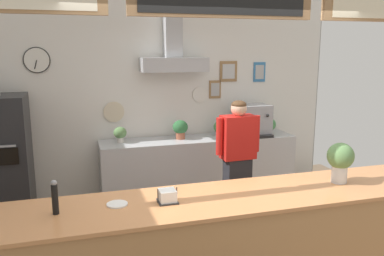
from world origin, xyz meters
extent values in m
cube|color=gray|center=(0.00, 2.73, 1.48)|extent=(5.40, 0.12, 2.95)
cube|color=white|center=(0.00, 2.66, 1.48)|extent=(5.36, 0.01, 2.91)
cylinder|color=black|center=(-1.64, 2.65, 2.03)|extent=(0.34, 0.02, 0.34)
cylinder|color=white|center=(-1.64, 2.64, 2.03)|extent=(0.32, 0.01, 0.32)
cube|color=black|center=(-1.66, 2.63, 1.97)|extent=(0.04, 0.01, 0.12)
cylinder|color=beige|center=(-0.66, 2.65, 1.29)|extent=(0.29, 0.02, 0.29)
cylinder|color=white|center=(0.64, 2.65, 1.49)|extent=(0.23, 0.02, 0.23)
cube|color=#997047|center=(1.10, 2.65, 1.84)|extent=(0.28, 0.02, 0.31)
cube|color=silver|center=(1.10, 2.64, 1.84)|extent=(0.20, 0.01, 0.22)
cube|color=teal|center=(1.62, 2.65, 1.82)|extent=(0.20, 0.02, 0.30)
cube|color=#B5B5B5|center=(1.62, 2.64, 1.82)|extent=(0.14, 0.01, 0.22)
cube|color=#997047|center=(0.88, 2.65, 1.57)|extent=(0.19, 0.02, 0.27)
cube|color=#AEAEAE|center=(0.88, 2.64, 1.57)|extent=(0.13, 0.01, 0.20)
cube|color=#B7BABF|center=(0.20, 2.48, 1.96)|extent=(0.94, 0.37, 0.20)
cube|color=#B7BABF|center=(0.20, 2.55, 2.48)|extent=(0.24, 0.24, 0.85)
cube|color=#B77F4C|center=(0.00, -0.24, 0.49)|extent=(4.27, 0.71, 0.98)
cube|color=#CF8550|center=(0.00, -0.24, 1.00)|extent=(4.35, 0.75, 0.03)
cube|color=#B7BABF|center=(0.53, 2.33, 0.45)|extent=(2.86, 0.59, 0.90)
cube|color=#929499|center=(0.53, 2.33, 0.16)|extent=(2.72, 0.54, 0.02)
cube|color=#232326|center=(-2.11, 2.20, 0.81)|extent=(0.70, 0.70, 1.62)
cube|color=#232328|center=(0.64, 1.16, 0.45)|extent=(0.31, 0.21, 0.90)
cube|color=red|center=(0.64, 1.16, 1.15)|extent=(0.41, 0.24, 0.51)
cylinder|color=red|center=(0.88, 1.17, 1.18)|extent=(0.08, 0.08, 0.44)
cylinder|color=red|center=(0.40, 1.15, 1.18)|extent=(0.08, 0.08, 0.44)
sphere|color=#D8AD8E|center=(0.64, 1.16, 1.50)|extent=(0.19, 0.19, 0.19)
ellipsoid|color=#4C331E|center=(0.64, 1.16, 1.54)|extent=(0.18, 0.18, 0.10)
cube|color=#A3A5AD|center=(1.35, 2.31, 1.13)|extent=(0.52, 0.37, 0.46)
cylinder|color=#4C4C51|center=(1.24, 2.09, 1.10)|extent=(0.06, 0.06, 0.06)
cube|color=black|center=(1.35, 2.08, 0.92)|extent=(0.47, 0.10, 0.04)
sphere|color=black|center=(1.50, 2.10, 1.22)|extent=(0.04, 0.04, 0.04)
cylinder|color=beige|center=(0.88, 2.37, 0.93)|extent=(0.13, 0.13, 0.06)
ellipsoid|color=#47894C|center=(0.88, 2.37, 1.04)|extent=(0.22, 0.22, 0.19)
cylinder|color=#9E563D|center=(1.64, 2.32, 0.93)|extent=(0.12, 0.12, 0.06)
ellipsoid|color=#47894C|center=(1.64, 2.32, 1.04)|extent=(0.23, 0.23, 0.21)
cylinder|color=#9E563D|center=(0.25, 2.36, 0.95)|extent=(0.13, 0.13, 0.10)
ellipsoid|color=#2D6638|center=(0.25, 2.36, 1.07)|extent=(0.22, 0.22, 0.20)
cylinder|color=beige|center=(-0.61, 2.37, 0.94)|extent=(0.09, 0.09, 0.08)
ellipsoid|color=#5B844C|center=(-0.61, 2.37, 1.04)|extent=(0.18, 0.18, 0.16)
cylinder|color=black|center=(-1.36, -0.22, 1.12)|extent=(0.05, 0.05, 0.22)
sphere|color=gray|center=(-1.36, -0.22, 1.25)|extent=(0.04, 0.04, 0.04)
cube|color=#262628|center=(-0.53, -0.22, 1.02)|extent=(0.15, 0.15, 0.01)
cylinder|color=#262628|center=(-0.61, -0.22, 1.07)|extent=(0.01, 0.01, 0.11)
cylinder|color=#262628|center=(-0.46, -0.22, 1.07)|extent=(0.01, 0.01, 0.11)
cube|color=white|center=(-0.53, -0.22, 1.06)|extent=(0.13, 0.13, 0.09)
cylinder|color=silver|center=(1.03, -0.20, 1.09)|extent=(0.14, 0.14, 0.16)
cylinder|color=gray|center=(1.03, -0.20, 1.04)|extent=(0.13, 0.13, 0.05)
ellipsoid|color=#5B844C|center=(1.03, -0.20, 1.25)|extent=(0.23, 0.23, 0.23)
cylinder|color=white|center=(-0.92, -0.17, 1.02)|extent=(0.16, 0.16, 0.01)
camera|label=1|loc=(-1.18, -3.07, 2.18)|focal=37.19mm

